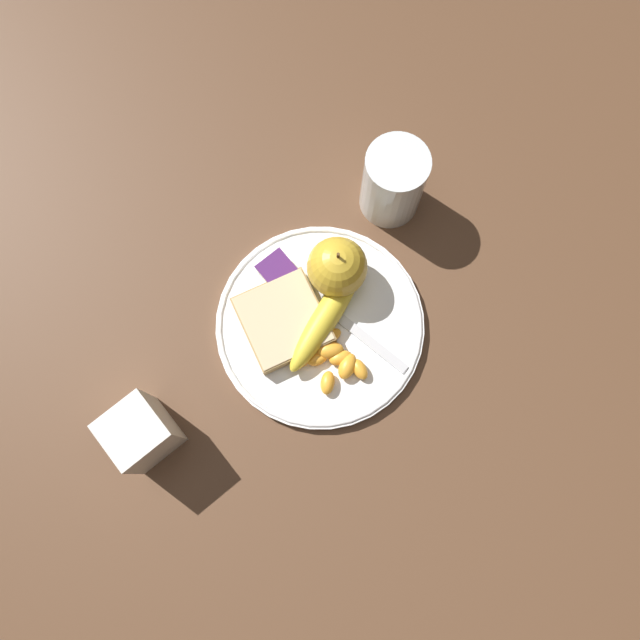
% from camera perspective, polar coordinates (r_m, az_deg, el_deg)
% --- Properties ---
extents(ground_plane, '(3.00, 3.00, 0.00)m').
position_cam_1_polar(ground_plane, '(0.79, 0.00, -0.56)').
color(ground_plane, brown).
extents(plate, '(0.26, 0.26, 0.01)m').
position_cam_1_polar(plate, '(0.78, 0.00, -0.43)').
color(plate, white).
rests_on(plate, ground_plane).
extents(juice_glass, '(0.08, 0.08, 0.11)m').
position_cam_1_polar(juice_glass, '(0.80, 6.68, 12.28)').
color(juice_glass, silver).
rests_on(juice_glass, ground_plane).
extents(apple, '(0.07, 0.07, 0.08)m').
position_cam_1_polar(apple, '(0.76, 1.58, 4.86)').
color(apple, gold).
rests_on(apple, plate).
extents(banana, '(0.08, 0.17, 0.03)m').
position_cam_1_polar(banana, '(0.76, 0.82, 0.49)').
color(banana, yellow).
rests_on(banana, plate).
extents(bread_slice, '(0.12, 0.12, 0.02)m').
position_cam_1_polar(bread_slice, '(0.77, -3.40, -0.05)').
color(bread_slice, '#AB8751').
rests_on(bread_slice, plate).
extents(fork, '(0.20, 0.06, 0.00)m').
position_cam_1_polar(fork, '(0.78, 1.08, 0.79)').
color(fork, silver).
rests_on(fork, plate).
extents(jam_packet, '(0.05, 0.04, 0.02)m').
position_cam_1_polar(jam_packet, '(0.78, -4.02, 4.02)').
color(jam_packet, white).
rests_on(jam_packet, plate).
extents(orange_segment_0, '(0.03, 0.04, 0.02)m').
position_cam_1_polar(orange_segment_0, '(0.76, 2.52, -4.25)').
color(orange_segment_0, '#F9A32D').
rests_on(orange_segment_0, plate).
extents(orange_segment_1, '(0.04, 0.04, 0.02)m').
position_cam_1_polar(orange_segment_1, '(0.76, 0.88, -2.80)').
color(orange_segment_1, '#F9A32D').
rests_on(orange_segment_1, plate).
extents(orange_segment_2, '(0.02, 0.03, 0.01)m').
position_cam_1_polar(orange_segment_2, '(0.76, -0.27, -3.60)').
color(orange_segment_2, '#F9A32D').
rests_on(orange_segment_2, plate).
extents(orange_segment_3, '(0.03, 0.02, 0.02)m').
position_cam_1_polar(orange_segment_3, '(0.76, 3.53, -4.59)').
color(orange_segment_3, '#F9A32D').
rests_on(orange_segment_3, plate).
extents(orange_segment_4, '(0.02, 0.03, 0.01)m').
position_cam_1_polar(orange_segment_4, '(0.77, 0.97, -1.50)').
color(orange_segment_4, '#F9A32D').
rests_on(orange_segment_4, plate).
extents(orange_segment_5, '(0.03, 0.03, 0.02)m').
position_cam_1_polar(orange_segment_5, '(0.75, 0.70, -5.76)').
color(orange_segment_5, '#F9A32D').
rests_on(orange_segment_5, plate).
extents(orange_segment_6, '(0.02, 0.03, 0.01)m').
position_cam_1_polar(orange_segment_6, '(0.76, -1.59, -3.65)').
color(orange_segment_6, '#F9A32D').
rests_on(orange_segment_6, plate).
extents(orange_segment_7, '(0.03, 0.03, 0.02)m').
position_cam_1_polar(orange_segment_7, '(0.76, 1.89, -3.47)').
color(orange_segment_7, '#F9A32D').
rests_on(orange_segment_7, plate).
extents(orange_segment_8, '(0.03, 0.02, 0.02)m').
position_cam_1_polar(orange_segment_8, '(0.76, -2.43, -3.41)').
color(orange_segment_8, '#F9A32D').
rests_on(orange_segment_8, plate).
extents(condiment_caddy, '(0.06, 0.06, 0.09)m').
position_cam_1_polar(condiment_caddy, '(0.75, -16.08, -9.90)').
color(condiment_caddy, silver).
rests_on(condiment_caddy, ground_plane).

